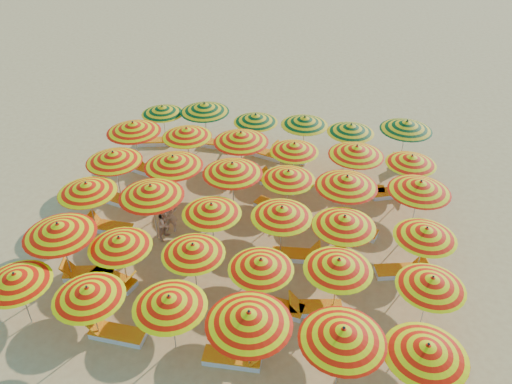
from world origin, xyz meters
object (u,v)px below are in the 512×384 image
umbrella_15 (282,212)px  umbrella_29 (412,160)px  umbrella_4 (343,334)px  umbrella_26 (241,137)px  umbrella_5 (427,350)px  lounger_8 (401,271)px  lounger_2 (88,273)px  lounger_14 (278,184)px  umbrella_13 (151,191)px  lounger_13 (232,174)px  lounger_12 (148,170)px  lounger_21 (410,165)px  umbrella_34 (351,128)px  umbrella_21 (288,175)px  lounger_5 (314,308)px  umbrella_11 (432,282)px  umbrella_7 (119,242)px  lounger_19 (267,154)px  umbrella_16 (344,221)px  umbrella_1 (88,292)px  umbrella_12 (87,188)px  umbrella_2 (169,302)px  lounger_3 (114,279)px  lounger_10 (275,208)px  umbrella_22 (347,181)px  lounger_6 (110,227)px  umbrella_0 (15,278)px  umbrella_23 (420,187)px  umbrella_20 (232,168)px  umbrella_17 (426,233)px  lounger_9 (107,196)px  lounger_11 (354,229)px  umbrella_8 (193,249)px  umbrella_27 (294,147)px  lounger_16 (392,192)px  lounger_7 (297,255)px  umbrella_35 (407,125)px  umbrella_6 (59,229)px  umbrella_18 (113,157)px  umbrella_24 (133,127)px  umbrella_31 (205,108)px  beachgoer_b (165,223)px  lounger_17 (154,141)px  umbrella_14 (212,209)px  umbrella_33 (305,121)px  umbrella_3 (249,318)px

umbrella_15 → umbrella_29: 6.52m
umbrella_4 → umbrella_26: bearing=116.9°
umbrella_5 → lounger_8: (-0.15, 4.82, -1.87)m
lounger_2 → lounger_14: size_ratio=0.99×
umbrella_13 → umbrella_26: bearing=63.1°
lounger_13 → umbrella_26: bearing=-26.9°
lounger_12 → lounger_21: 12.10m
umbrella_34 → umbrella_5: bearing=-78.4°
umbrella_21 → lounger_5: (1.61, -4.85, -1.80)m
umbrella_11 → umbrella_34: (-2.74, 9.10, 0.06)m
umbrella_7 → lounger_19: size_ratio=1.36×
umbrella_7 → umbrella_16: umbrella_16 is taller
umbrella_1 → umbrella_12: size_ratio=1.07×
umbrella_2 → lounger_3: size_ratio=1.54×
umbrella_21 → lounger_10: umbrella_21 is taller
lounger_8 → lounger_19: size_ratio=1.00×
umbrella_22 → lounger_6: (-8.86, -1.95, -2.03)m
umbrella_0 → umbrella_23: umbrella_23 is taller
lounger_5 → lounger_19: same height
umbrella_20 → lounger_13: (-0.72, 2.64, -2.04)m
umbrella_2 → umbrella_34: umbrella_2 is taller
umbrella_1 → lounger_12: 9.43m
umbrella_17 → lounger_9: umbrella_17 is taller
umbrella_4 → lounger_11: 7.15m
umbrella_2 → umbrella_8: umbrella_2 is taller
umbrella_2 → umbrella_11: (7.24, 2.28, -0.07)m
umbrella_7 → umbrella_27: umbrella_27 is taller
umbrella_7 → umbrella_27: size_ratio=1.13×
umbrella_29 → lounger_16: bearing=168.7°
umbrella_29 → lounger_7: bearing=-130.8°
umbrella_35 → umbrella_5: bearing=-90.1°
umbrella_7 → umbrella_29: bearing=36.9°
lounger_6 → lounger_19: 8.38m
umbrella_34 → umbrella_22: bearing=-89.6°
umbrella_13 → lounger_9: size_ratio=1.66×
umbrella_6 → lounger_7: bearing=18.9°
umbrella_18 → lounger_7: (7.77, -2.16, -1.96)m
umbrella_4 → lounger_21: umbrella_4 is taller
umbrella_24 → lounger_21: 12.72m
umbrella_31 → lounger_14: bearing=-33.8°
umbrella_18 → lounger_6: bearing=-78.6°
beachgoer_b → lounger_8: bearing=-77.3°
lounger_6 → lounger_17: size_ratio=0.96×
umbrella_6 → lounger_16: 13.35m
umbrella_14 → umbrella_17: (7.25, 0.16, -0.03)m
umbrella_24 → lounger_14: (6.51, -0.08, -2.07)m
umbrella_12 → umbrella_33: 10.03m
lounger_8 → umbrella_3: bearing=-147.6°
umbrella_21 → umbrella_8: bearing=-116.2°
umbrella_27 → lounger_2: bearing=-131.4°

